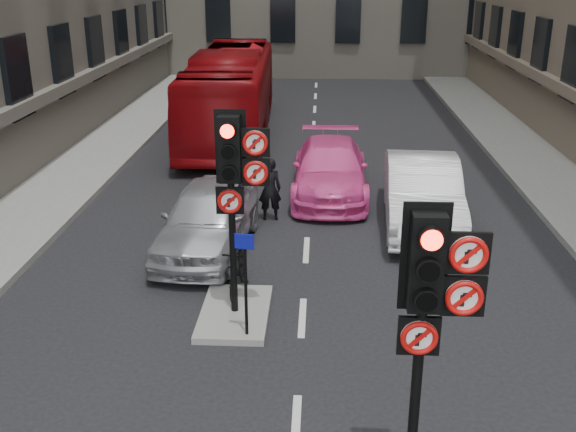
# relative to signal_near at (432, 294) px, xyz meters

# --- Properties ---
(pavement_left) EXTENTS (3.00, 50.00, 0.16)m
(pavement_left) POSITION_rel_signal_near_xyz_m (-8.69, 11.01, -2.50)
(pavement_left) COLOR gray
(pavement_left) RESTS_ON ground
(centre_island) EXTENTS (1.20, 2.00, 0.12)m
(centre_island) POSITION_rel_signal_near_xyz_m (-2.69, 4.01, -2.52)
(centre_island) COLOR gray
(centre_island) RESTS_ON ground
(signal_near) EXTENTS (0.91, 0.40, 3.58)m
(signal_near) POSITION_rel_signal_near_xyz_m (0.00, 0.00, 0.00)
(signal_near) COLOR black
(signal_near) RESTS_ON ground
(signal_far) EXTENTS (0.91, 0.40, 3.58)m
(signal_far) POSITION_rel_signal_near_xyz_m (-2.60, 4.00, 0.12)
(signal_far) COLOR black
(signal_far) RESTS_ON centre_island
(car_silver) EXTENTS (2.06, 4.44, 1.47)m
(car_silver) POSITION_rel_signal_near_xyz_m (-3.62, 6.95, -1.85)
(car_silver) COLOR #B6B9BF
(car_silver) RESTS_ON ground
(car_white) EXTENTS (1.96, 4.90, 1.58)m
(car_white) POSITION_rel_signal_near_xyz_m (1.21, 8.68, -1.79)
(car_white) COLOR silver
(car_white) RESTS_ON ground
(car_pink) EXTENTS (2.01, 4.85, 1.40)m
(car_pink) POSITION_rel_signal_near_xyz_m (-0.95, 10.85, -1.88)
(car_pink) COLOR #F1469D
(car_pink) RESTS_ON ground
(bus_red) EXTENTS (2.94, 10.99, 3.04)m
(bus_red) POSITION_rel_signal_near_xyz_m (-4.44, 17.33, -1.06)
(bus_red) COLOR maroon
(bus_red) RESTS_ON ground
(motorcycle) EXTENTS (0.53, 1.61, 0.95)m
(motorcycle) POSITION_rel_signal_near_xyz_m (-2.75, 5.01, -2.11)
(motorcycle) COLOR black
(motorcycle) RESTS_ON ground
(motorcyclist) EXTENTS (0.62, 0.46, 1.56)m
(motorcyclist) POSITION_rel_signal_near_xyz_m (-2.42, 8.84, -1.80)
(motorcyclist) COLOR black
(motorcyclist) RESTS_ON ground
(info_sign) EXTENTS (0.31, 0.11, 1.81)m
(info_sign) POSITION_rel_signal_near_xyz_m (-2.39, 3.19, -1.29)
(info_sign) COLOR black
(info_sign) RESTS_ON centre_island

